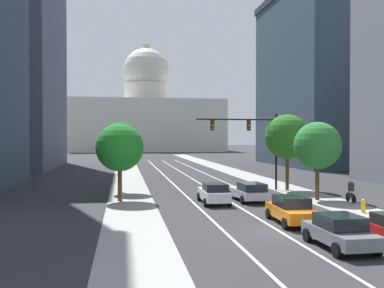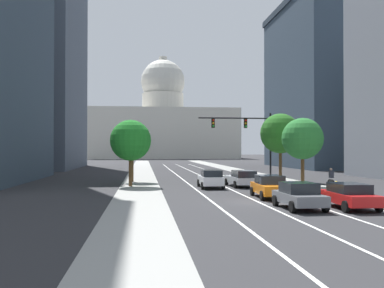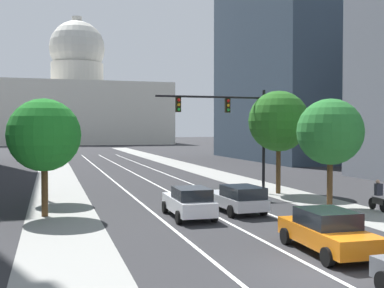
# 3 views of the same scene
# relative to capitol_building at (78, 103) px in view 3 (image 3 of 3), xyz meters

# --- Properties ---
(ground_plane) EXTENTS (400.00, 400.00, 0.00)m
(ground_plane) POSITION_rel_capitol_building_xyz_m (0.00, -92.63, -12.13)
(ground_plane) COLOR #2B2B2D
(sidewalk_left) EXTENTS (3.54, 130.00, 0.01)m
(sidewalk_left) POSITION_rel_capitol_building_xyz_m (-7.53, -97.63, -12.12)
(sidewalk_left) COLOR gray
(sidewalk_left) RESTS_ON ground
(sidewalk_right) EXTENTS (3.54, 130.00, 0.01)m
(sidewalk_right) POSITION_rel_capitol_building_xyz_m (7.53, -97.63, -12.12)
(sidewalk_right) COLOR gray
(sidewalk_right) RESTS_ON ground
(lane_stripe_left) EXTENTS (0.16, 90.00, 0.01)m
(lane_stripe_left) POSITION_rel_capitol_building_xyz_m (-2.88, -107.63, -12.11)
(lane_stripe_left) COLOR white
(lane_stripe_left) RESTS_ON ground
(lane_stripe_center) EXTENTS (0.16, 90.00, 0.01)m
(lane_stripe_center) POSITION_rel_capitol_building_xyz_m (0.00, -107.63, -12.11)
(lane_stripe_center) COLOR white
(lane_stripe_center) RESTS_ON ground
(lane_stripe_right) EXTENTS (0.16, 90.00, 0.01)m
(lane_stripe_right) POSITION_rel_capitol_building_xyz_m (2.88, -107.63, -12.11)
(lane_stripe_right) COLOR white
(lane_stripe_right) RESTS_ON ground
(office_tower_far_right) EXTENTS (16.63, 28.23, 30.89)m
(office_tower_far_right) POSITION_rel_capitol_building_xyz_m (26.84, -82.34, 3.35)
(office_tower_far_right) COLOR #334251
(office_tower_far_right) RESTS_ON ground
(capitol_building) EXTENTS (52.94, 26.61, 37.59)m
(capitol_building) POSITION_rel_capitol_building_xyz_m (0.00, 0.00, 0.00)
(capitol_building) COLOR beige
(capitol_building) RESTS_ON ground
(car_orange) EXTENTS (2.18, 4.64, 1.56)m
(car_orange) POSITION_rel_capitol_building_xyz_m (1.44, -130.49, -11.33)
(car_orange) COLOR orange
(car_orange) RESTS_ON ground
(car_white) EXTENTS (2.03, 4.48, 1.58)m
(car_white) POSITION_rel_capitol_building_xyz_m (-1.44, -122.62, -11.32)
(car_white) COLOR silver
(car_white) RESTS_ON ground
(car_silver) EXTENTS (2.21, 4.83, 1.49)m
(car_silver) POSITION_rel_capitol_building_xyz_m (1.46, -121.81, -11.35)
(car_silver) COLOR #B2B5BA
(car_silver) RESTS_ON ground
(traffic_signal_mast) EXTENTS (7.73, 0.39, 7.15)m
(traffic_signal_mast) POSITION_rel_capitol_building_xyz_m (3.72, -115.34, -7.03)
(traffic_signal_mast) COLOR black
(traffic_signal_mast) RESTS_ON ground
(cyclist) EXTENTS (0.38, 1.70, 1.72)m
(cyclist) POSITION_rel_capitol_building_xyz_m (8.97, -123.63, -11.27)
(cyclist) COLOR black
(cyclist) RESTS_ON ground
(street_tree_near_right) EXTENTS (4.18, 4.18, 7.10)m
(street_tree_near_right) POSITION_rel_capitol_building_xyz_m (7.02, -115.67, -7.14)
(street_tree_near_right) COLOR #51381E
(street_tree_near_right) RESTS_ON ground
(street_tree_far_right) EXTENTS (3.74, 3.74, 6.18)m
(street_tree_far_right) POSITION_rel_capitol_building_xyz_m (7.04, -121.95, -7.83)
(street_tree_far_right) COLOR #51381E
(street_tree_far_right) RESTS_ON ground
(street_tree_near_left) EXTENTS (3.17, 3.17, 6.36)m
(street_tree_near_left) POSITION_rel_capitol_building_xyz_m (-8.38, -114.65, -7.39)
(street_tree_near_left) COLOR #51381E
(street_tree_near_left) RESTS_ON ground
(street_tree_mid_left) EXTENTS (3.71, 3.71, 6.02)m
(street_tree_mid_left) POSITION_rel_capitol_building_xyz_m (-8.38, -120.08, -7.98)
(street_tree_mid_left) COLOR #51381E
(street_tree_mid_left) RESTS_ON ground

